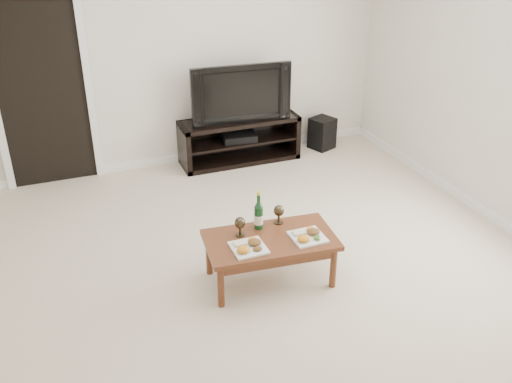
% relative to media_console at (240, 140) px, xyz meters
% --- Properties ---
extents(floor, '(5.50, 5.50, 0.00)m').
position_rel_media_console_xyz_m(floor, '(-0.62, -2.50, -0.28)').
color(floor, beige).
rests_on(floor, ground).
extents(back_wall, '(5.00, 0.04, 2.60)m').
position_rel_media_console_xyz_m(back_wall, '(-0.62, 0.27, 1.02)').
color(back_wall, silver).
rests_on(back_wall, ground).
extents(doorway, '(0.90, 0.02, 2.05)m').
position_rel_media_console_xyz_m(doorway, '(-2.17, 0.24, 0.75)').
color(doorway, black).
rests_on(doorway, ground).
extents(media_console, '(1.46, 0.45, 0.55)m').
position_rel_media_console_xyz_m(media_console, '(0.00, 0.00, 0.00)').
color(media_console, black).
rests_on(media_console, ground).
extents(television, '(1.20, 0.24, 0.69)m').
position_rel_media_console_xyz_m(television, '(0.00, 0.00, 0.62)').
color(television, black).
rests_on(television, media_console).
extents(av_receiver, '(0.43, 0.35, 0.08)m').
position_rel_media_console_xyz_m(av_receiver, '(-0.01, -0.01, 0.05)').
color(av_receiver, black).
rests_on(av_receiver, media_console).
extents(subwoofer, '(0.35, 0.35, 0.41)m').
position_rel_media_console_xyz_m(subwoofer, '(1.14, -0.00, -0.07)').
color(subwoofer, black).
rests_on(subwoofer, ground).
extents(coffee_table, '(1.13, 0.69, 0.42)m').
position_rel_media_console_xyz_m(coffee_table, '(-0.61, -2.45, -0.07)').
color(coffee_table, brown).
rests_on(coffee_table, ground).
extents(plate_left, '(0.27, 0.27, 0.07)m').
position_rel_media_console_xyz_m(plate_left, '(-0.84, -2.53, 0.18)').
color(plate_left, white).
rests_on(plate_left, coffee_table).
extents(plate_right, '(0.27, 0.27, 0.07)m').
position_rel_media_console_xyz_m(plate_right, '(-0.32, -2.56, 0.18)').
color(plate_right, white).
rests_on(plate_right, coffee_table).
extents(wine_bottle, '(0.07, 0.07, 0.35)m').
position_rel_media_console_xyz_m(wine_bottle, '(-0.64, -2.26, 0.32)').
color(wine_bottle, '#0F3717').
rests_on(wine_bottle, coffee_table).
extents(goblet_left, '(0.09, 0.09, 0.17)m').
position_rel_media_console_xyz_m(goblet_left, '(-0.83, -2.31, 0.23)').
color(goblet_left, '#362C1D').
rests_on(goblet_left, coffee_table).
extents(goblet_right, '(0.09, 0.09, 0.17)m').
position_rel_media_console_xyz_m(goblet_right, '(-0.45, -2.24, 0.23)').
color(goblet_right, '#362C1D').
rests_on(goblet_right, coffee_table).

